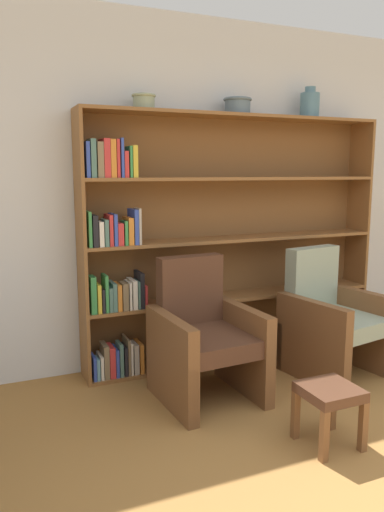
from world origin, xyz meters
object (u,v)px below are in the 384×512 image
bookshelf (211,244)px  armchair_leather (204,339)px  bowl_brass (144,101)px  armchair_cushioned (332,320)px  vase_tall (310,105)px  footstool (329,399)px  bowl_sage (238,105)px

bookshelf → armchair_leather: bearing=-118.9°
bowl_brass → armchair_cushioned: bearing=-24.2°
vase_tall → armchair_leather: vase_tall is taller
armchair_cushioned → footstool: bearing=40.8°
bowl_brass → armchair_leather: 1.76m
bowl_brass → armchair_cushioned: 2.18m
vase_tall → armchair_leather: (-1.23, -0.59, -1.69)m
footstool → vase_tall: bearing=59.7°
vase_tall → footstool: (-0.85, -1.45, -1.83)m
footstool → armchair_leather: bearing=113.9°
bookshelf → footstool: size_ratio=7.23×
bookshelf → bowl_sage: 1.11m
bowl_brass → footstool: bowl_brass is taller
bookshelf → bowl_brass: bowl_brass is taller
armchair_leather → bookshelf: bearing=-122.3°
bookshelf → bowl_brass: 1.22m
bookshelf → bowl_sage: (0.21, -0.03, 1.09)m
armchair_leather → footstool: 0.96m
bowl_sage → armchair_leather: size_ratio=0.23×
bowl_sage → vase_tall: 0.69m
armchair_cushioned → footstool: size_ratio=2.73×
vase_tall → footstool: vase_tall is taller
armchair_leather → footstool: (0.39, -0.87, -0.13)m
bowl_brass → bowl_sage: bearing=0.0°
footstool → bowl_brass: bearing=112.6°
bookshelf → vase_tall: vase_tall is taller
bowl_sage → armchair_leather: bearing=-133.1°
bowl_sage → footstool: bowl_sage is taller
bowl_brass → armchair_cushioned: bowl_brass is taller
bookshelf → armchair_cushioned: bearing=-39.4°
bookshelf → bowl_brass: size_ratio=14.30×
bowl_sage → vase_tall: bearing=0.0°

